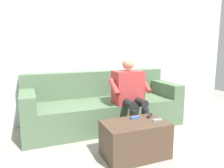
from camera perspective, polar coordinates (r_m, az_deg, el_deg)
The scene contains 8 objects.
ground_plane at distance 2.82m, azimuth 2.86°, elevation -15.72°, with size 8.00×8.00×0.00m, color gray.
back_wall at distance 3.63m, azimuth -4.83°, elevation 12.13°, with size 5.51×0.06×2.73m, color silver.
couch at distance 3.34m, azimuth -2.29°, elevation -6.43°, with size 2.38×0.80×0.83m.
coffee_table at distance 2.48m, azimuth 6.15°, elevation -14.49°, with size 0.71×0.44×0.40m.
person_solo_seated at distance 3.05m, azimuth 4.71°, elevation -1.76°, with size 0.57×0.55×1.07m.
remote_gray at distance 2.48m, azimuth 12.03°, elevation -9.41°, with size 0.11×0.04×0.02m, color gray.
remote_black at distance 2.62m, azimuth 9.97°, elevation -8.33°, with size 0.14×0.04×0.02m, color black.
remote_blue at distance 2.52m, azimuth 6.16°, elevation -8.91°, with size 0.12×0.04×0.02m, color #3860B7.
Camera 1 is at (1.08, 2.91, 1.22)m, focal length 34.15 mm.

